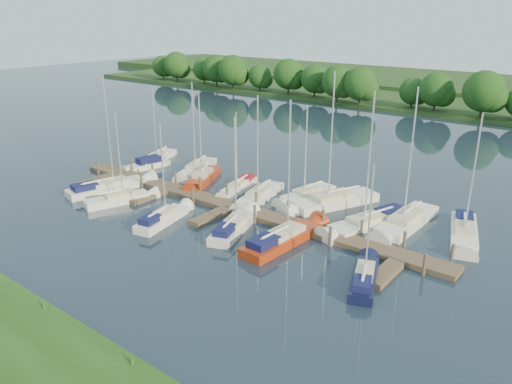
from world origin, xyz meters
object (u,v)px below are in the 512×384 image
Objects in this scene: dock at (227,209)px; sailboat_s_2 at (163,219)px; sailboat_n_0 at (158,159)px; sailboat_n_5 at (259,197)px; motorboat at (147,165)px.

sailboat_s_2 is (-2.53, -5.26, 0.13)m from dock.
sailboat_n_0 is at bearing 157.73° from dock.
sailboat_n_5 is at bearing 59.47° from sailboat_s_2.
motorboat is 0.55× the size of sailboat_n_5.
dock is 7.13× the size of motorboat.
dock is 18.17m from sailboat_n_0.
sailboat_n_0 is 0.89× the size of sailboat_n_5.
sailboat_n_0 is at bearing 127.58° from sailboat_s_2.
sailboat_n_5 is at bearing -170.18° from motorboat.
sailboat_n_0 is at bearing -55.11° from motorboat.
sailboat_n_0 is 18.75m from sailboat_s_2.
sailboat_n_0 reaches higher than dock.
motorboat is 16.16m from sailboat_s_2.
sailboat_s_2 is at bearing 119.75° from sailboat_n_0.
sailboat_s_2 reaches higher than dock.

